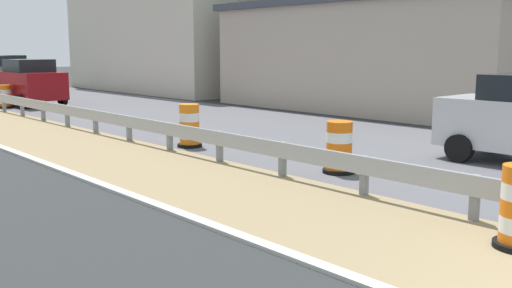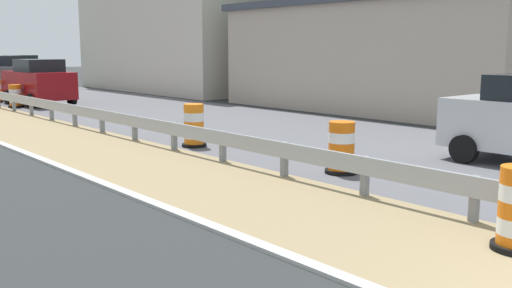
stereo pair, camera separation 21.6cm
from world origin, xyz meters
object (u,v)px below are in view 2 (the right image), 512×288
at_px(traffic_barrel_mid, 194,127).
at_px(traffic_barrel_farther, 16,97).
at_px(traffic_barrel_close, 341,150).
at_px(utility_pole_mid, 155,15).
at_px(car_trailing_near_lane, 22,72).
at_px(car_trailing_far_lane, 0,76).
at_px(car_lead_far_lane, 39,82).
at_px(utility_pole_near, 427,7).

relative_size(traffic_barrel_mid, traffic_barrel_farther, 1.13).
relative_size(traffic_barrel_close, utility_pole_mid, 0.12).
height_order(traffic_barrel_mid, car_trailing_near_lane, car_trailing_near_lane).
xyz_separation_m(traffic_barrel_farther, utility_pole_mid, (9.24, 3.56, 4.04)).
bearing_deg(traffic_barrel_farther, utility_pole_mid, 21.05).
bearing_deg(utility_pole_mid, traffic_barrel_close, -111.64).
bearing_deg(car_trailing_near_lane, traffic_barrel_mid, -8.88).
xyz_separation_m(traffic_barrel_farther, car_trailing_near_lane, (4.55, 12.63, 0.62)).
bearing_deg(car_trailing_far_lane, traffic_barrel_farther, 169.06).
height_order(traffic_barrel_farther, car_trailing_near_lane, car_trailing_near_lane).
xyz_separation_m(car_lead_far_lane, utility_pole_near, (7.75, -15.13, 2.91)).
bearing_deg(utility_pole_near, utility_pole_mid, 89.16).
height_order(traffic_barrel_close, traffic_barrel_mid, traffic_barrel_mid).
relative_size(traffic_barrel_mid, utility_pole_mid, 0.13).
height_order(traffic_barrel_farther, car_trailing_far_lane, car_trailing_far_lane).
bearing_deg(utility_pole_mid, traffic_barrel_mid, -117.95).
height_order(utility_pole_near, utility_pole_mid, utility_pole_mid).
xyz_separation_m(traffic_barrel_close, utility_pole_mid, (8.69, 21.90, 4.00)).
bearing_deg(traffic_barrel_farther, traffic_barrel_mid, -89.52).
xyz_separation_m(traffic_barrel_mid, utility_pole_near, (8.86, -1.01, 3.43)).
height_order(traffic_barrel_close, traffic_barrel_farther, traffic_barrel_close).
distance_m(traffic_barrel_farther, car_lead_far_lane, 1.45).
bearing_deg(car_trailing_near_lane, car_trailing_far_lane, -27.95).
xyz_separation_m(traffic_barrel_close, traffic_barrel_mid, (-0.44, 4.70, 0.03)).
relative_size(traffic_barrel_farther, utility_pole_near, 0.13).
xyz_separation_m(car_trailing_far_lane, utility_pole_near, (7.39, -21.85, 2.86)).
bearing_deg(car_trailing_near_lane, car_lead_far_lane, -14.57).
bearing_deg(utility_pole_near, car_trailing_near_lane, 99.22).
bearing_deg(traffic_barrel_close, utility_pole_near, 23.68).
height_order(traffic_barrel_close, car_lead_far_lane, car_lead_far_lane).
xyz_separation_m(traffic_barrel_mid, car_lead_far_lane, (1.12, 14.13, 0.53)).
height_order(traffic_barrel_mid, car_lead_far_lane, car_lead_far_lane).
distance_m(traffic_barrel_close, car_lead_far_lane, 18.85).
xyz_separation_m(car_trailing_near_lane, utility_pole_mid, (4.69, -9.07, 3.42)).
bearing_deg(traffic_barrel_close, car_lead_far_lane, 87.94).
height_order(car_trailing_near_lane, car_lead_far_lane, car_trailing_near_lane).
xyz_separation_m(car_trailing_near_lane, car_trailing_far_lane, (-2.97, -5.43, 0.02)).
distance_m(traffic_barrel_close, traffic_barrel_farther, 18.36).
bearing_deg(traffic_barrel_farther, utility_pole_near, -58.51).
distance_m(traffic_barrel_farther, car_trailing_far_lane, 7.40).
bearing_deg(car_lead_far_lane, traffic_barrel_mid, 173.36).
bearing_deg(utility_pole_near, traffic_barrel_farther, 121.49).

